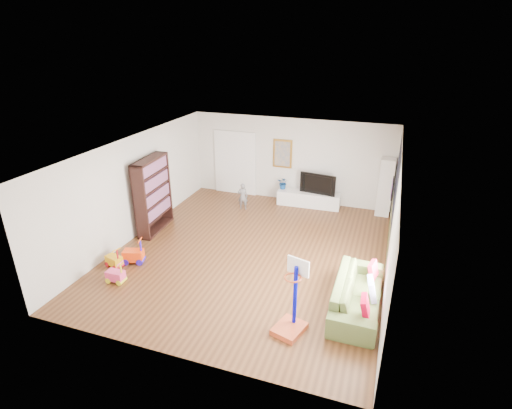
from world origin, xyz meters
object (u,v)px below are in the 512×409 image
(media_console, at_px, (309,199))
(sofa, at_px, (358,294))
(bookshelf, at_px, (153,195))
(basketball_hoop, at_px, (290,299))

(media_console, distance_m, sofa, 5.21)
(bookshelf, bearing_deg, sofa, -20.98)
(basketball_hoop, bearing_deg, bookshelf, 164.91)
(media_console, relative_size, bookshelf, 0.96)
(media_console, distance_m, bookshelf, 4.86)
(media_console, distance_m, basketball_hoop, 6.01)
(media_console, height_order, bookshelf, bookshelf)
(media_console, bearing_deg, sofa, -69.14)
(bookshelf, relative_size, sofa, 0.92)
(bookshelf, bearing_deg, media_console, 35.56)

